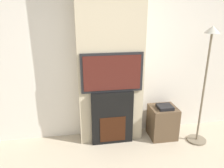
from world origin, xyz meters
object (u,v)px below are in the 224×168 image
at_px(fireplace, 112,117).
at_px(media_stand, 163,121).
at_px(floor_lamp, 206,74).
at_px(television, 112,73).

bearing_deg(fireplace, media_stand, 0.64).
bearing_deg(floor_lamp, television, 171.00).
height_order(television, floor_lamp, floor_lamp).
distance_m(fireplace, media_stand, 0.83).
bearing_deg(media_stand, fireplace, -179.36).
bearing_deg(television, fireplace, 90.00).
xyz_separation_m(floor_lamp, media_stand, (-0.49, 0.22, -0.83)).
height_order(fireplace, media_stand, fireplace).
distance_m(television, floor_lamp, 1.33).
bearing_deg(television, media_stand, 0.78).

